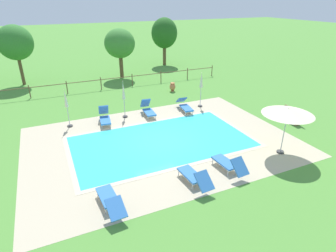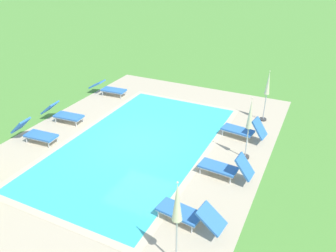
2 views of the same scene
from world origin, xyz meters
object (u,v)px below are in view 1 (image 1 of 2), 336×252
(patio_umbrella_closed_row_mid_west, at_px, (66,103))
(tree_west_mid, at_px, (164,33))
(patio_umbrella_open_foreground, at_px, (288,112))
(sun_lounger_south_far, at_px, (185,106))
(tree_centre, at_px, (120,44))
(sun_lounger_north_mid, at_px, (229,164))
(patio_umbrella_closed_row_centre, at_px, (124,95))
(sun_lounger_north_near_steps, at_px, (148,110))
(sun_lounger_north_far, at_px, (105,117))
(patio_umbrella_closed_row_west, at_px, (201,84))
(terracotta_urn_near_fence, at_px, (173,87))
(sun_lounger_south_near_corner, at_px, (194,176))
(sun_lounger_north_end, at_px, (110,200))
(tree_far_west, at_px, (15,43))
(wooden_bench_lawn_side, at_px, (291,115))

(patio_umbrella_closed_row_mid_west, distance_m, tree_west_mid, 18.17)
(patio_umbrella_closed_row_mid_west, bearing_deg, patio_umbrella_open_foreground, -39.38)
(sun_lounger_south_far, bearing_deg, tree_centre, 98.39)
(sun_lounger_north_mid, distance_m, patio_umbrella_closed_row_centre, 8.42)
(sun_lounger_north_near_steps, bearing_deg, patio_umbrella_closed_row_mid_west, 176.86)
(sun_lounger_north_far, xyz_separation_m, patio_umbrella_closed_row_west, (6.88, 0.10, 1.29))
(sun_lounger_north_mid, height_order, sun_lounger_north_far, sun_lounger_north_far)
(sun_lounger_south_far, xyz_separation_m, terracotta_urn_near_fence, (1.10, 4.34, 0.02))
(sun_lounger_south_near_corner, relative_size, patio_umbrella_closed_row_west, 0.81)
(tree_centre, bearing_deg, sun_lounger_north_end, -107.09)
(sun_lounger_south_near_corner, height_order, patio_umbrella_closed_row_west, patio_umbrella_closed_row_west)
(sun_lounger_south_near_corner, xyz_separation_m, patio_umbrella_open_foreground, (5.25, 0.48, 1.86))
(patio_umbrella_closed_row_mid_west, bearing_deg, sun_lounger_south_far, -4.17)
(patio_umbrella_closed_row_centre, xyz_separation_m, tree_centre, (2.56, 9.78, 1.70))
(tree_west_mid, relative_size, tree_centre, 1.13)
(sun_lounger_north_end, distance_m, tree_far_west, 19.77)
(patio_umbrella_closed_row_mid_west, distance_m, patio_umbrella_closed_row_centre, 3.48)
(wooden_bench_lawn_side, bearing_deg, patio_umbrella_open_foreground, -142.11)
(terracotta_urn_near_fence, bearing_deg, tree_west_mid, 70.08)
(sun_lounger_north_near_steps, relative_size, patio_umbrella_closed_row_centre, 0.77)
(sun_lounger_north_mid, bearing_deg, tree_far_west, 114.36)
(tree_far_west, relative_size, tree_west_mid, 0.99)
(patio_umbrella_open_foreground, bearing_deg, patio_umbrella_closed_row_centre, 127.23)
(sun_lounger_south_far, xyz_separation_m, tree_centre, (-1.53, 10.37, 2.85))
(patio_umbrella_closed_row_centre, height_order, tree_centre, tree_centre)
(sun_lounger_north_near_steps, relative_size, sun_lounger_south_near_corner, 0.93)
(sun_lounger_north_near_steps, height_order, tree_centre, tree_centre)
(patio_umbrella_closed_row_centre, bearing_deg, sun_lounger_north_mid, -72.70)
(sun_lounger_north_far, bearing_deg, tree_centre, 68.76)
(sun_lounger_south_far, height_order, terracotta_urn_near_fence, sun_lounger_south_far)
(sun_lounger_north_mid, xyz_separation_m, wooden_bench_lawn_side, (6.84, 2.97, 0.08))
(sun_lounger_north_mid, xyz_separation_m, patio_umbrella_closed_row_west, (2.99, 7.63, 1.31))
(terracotta_urn_near_fence, bearing_deg, sun_lounger_south_near_corner, -111.11)
(wooden_bench_lawn_side, xyz_separation_m, terracotta_urn_near_fence, (-4.12, 8.74, -0.08))
(sun_lounger_north_mid, bearing_deg, sun_lounger_south_far, 77.67)
(patio_umbrella_closed_row_west, bearing_deg, wooden_bench_lawn_side, -50.42)
(patio_umbrella_closed_row_centre, relative_size, wooden_bench_lawn_side, 1.61)
(wooden_bench_lawn_side, distance_m, tree_centre, 16.47)
(patio_umbrella_closed_row_centre, bearing_deg, wooden_bench_lawn_side, -28.17)
(sun_lounger_south_far, distance_m, patio_umbrella_open_foreground, 7.54)
(patio_umbrella_closed_row_mid_west, distance_m, wooden_bench_lawn_side, 13.75)
(sun_lounger_south_far, relative_size, terracotta_urn_near_fence, 2.89)
(sun_lounger_south_far, bearing_deg, sun_lounger_south_near_corner, -114.79)
(sun_lounger_north_near_steps, height_order, wooden_bench_lawn_side, sun_lounger_north_near_steps)
(sun_lounger_north_near_steps, xyz_separation_m, sun_lounger_south_near_corner, (-0.91, -7.86, -0.02))
(patio_umbrella_closed_row_west, bearing_deg, tree_far_west, 135.50)
(sun_lounger_north_mid, bearing_deg, tree_west_mid, 73.80)
(sun_lounger_north_far, xyz_separation_m, tree_far_west, (-4.73, 11.51, 3.24))
(sun_lounger_south_near_corner, relative_size, tree_far_west, 0.39)
(terracotta_urn_near_fence, bearing_deg, sun_lounger_north_near_steps, -132.27)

